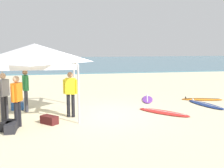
{
  "coord_description": "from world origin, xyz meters",
  "views": [
    {
      "loc": [
        -1.38,
        -10.25,
        2.69
      ],
      "look_at": [
        0.83,
        1.37,
        1.0
      ],
      "focal_mm": 43.67,
      "sensor_mm": 36.0,
      "label": 1
    }
  ],
  "objects_px": {
    "person_yellow": "(70,91)",
    "person_green": "(26,88)",
    "surfboard_navy": "(206,104)",
    "surfboard_red": "(163,112)",
    "cooler_box": "(18,105)",
    "gear_bag_by_pole": "(8,125)",
    "surfboard_orange": "(202,99)",
    "surfboard_purple": "(147,99)",
    "gear_bag_near_tent": "(49,120)",
    "gear_bag_on_sand": "(11,128)",
    "person_orange": "(17,98)",
    "canopy_tent": "(35,53)",
    "person_grey": "(4,93)"
  },
  "relations": [
    {
      "from": "surfboard_navy",
      "to": "gear_bag_near_tent",
      "type": "distance_m",
      "value": 7.03
    },
    {
      "from": "surfboard_red",
      "to": "gear_bag_by_pole",
      "type": "bearing_deg",
      "value": -168.96
    },
    {
      "from": "person_yellow",
      "to": "gear_bag_on_sand",
      "type": "relative_size",
      "value": 2.85
    },
    {
      "from": "person_green",
      "to": "gear_bag_near_tent",
      "type": "bearing_deg",
      "value": -63.76
    },
    {
      "from": "person_green",
      "to": "surfboard_orange",
      "type": "bearing_deg",
      "value": 5.76
    },
    {
      "from": "gear_bag_near_tent",
      "to": "person_orange",
      "type": "bearing_deg",
      "value": -167.46
    },
    {
      "from": "surfboard_purple",
      "to": "gear_bag_near_tent",
      "type": "relative_size",
      "value": 3.27
    },
    {
      "from": "person_orange",
      "to": "canopy_tent",
      "type": "bearing_deg",
      "value": 73.43
    },
    {
      "from": "person_orange",
      "to": "gear_bag_near_tent",
      "type": "height_order",
      "value": "person_orange"
    },
    {
      "from": "surfboard_purple",
      "to": "gear_bag_by_pole",
      "type": "relative_size",
      "value": 3.27
    },
    {
      "from": "person_grey",
      "to": "person_yellow",
      "type": "bearing_deg",
      "value": -0.9
    },
    {
      "from": "canopy_tent",
      "to": "person_grey",
      "type": "bearing_deg",
      "value": -152.07
    },
    {
      "from": "gear_bag_on_sand",
      "to": "cooler_box",
      "type": "xyz_separation_m",
      "value": [
        -0.24,
        3.08,
        0.06
      ]
    },
    {
      "from": "cooler_box",
      "to": "canopy_tent",
      "type": "bearing_deg",
      "value": -49.17
    },
    {
      "from": "person_grey",
      "to": "gear_bag_by_pole",
      "type": "height_order",
      "value": "person_grey"
    },
    {
      "from": "surfboard_orange",
      "to": "gear_bag_on_sand",
      "type": "bearing_deg",
      "value": -157.3
    },
    {
      "from": "surfboard_purple",
      "to": "person_yellow",
      "type": "height_order",
      "value": "person_yellow"
    },
    {
      "from": "surfboard_navy",
      "to": "canopy_tent",
      "type": "bearing_deg",
      "value": -177.62
    },
    {
      "from": "surfboard_navy",
      "to": "person_green",
      "type": "xyz_separation_m",
      "value": [
        -7.81,
        0.31,
        0.95
      ]
    },
    {
      "from": "person_green",
      "to": "surfboard_navy",
      "type": "bearing_deg",
      "value": -2.29
    },
    {
      "from": "surfboard_purple",
      "to": "surfboard_red",
      "type": "height_order",
      "value": "same"
    },
    {
      "from": "canopy_tent",
      "to": "cooler_box",
      "type": "bearing_deg",
      "value": 130.83
    },
    {
      "from": "surfboard_purple",
      "to": "person_green",
      "type": "height_order",
      "value": "person_green"
    },
    {
      "from": "gear_bag_near_tent",
      "to": "person_grey",
      "type": "bearing_deg",
      "value": 153.16
    },
    {
      "from": "surfboard_red",
      "to": "gear_bag_by_pole",
      "type": "relative_size",
      "value": 3.43
    },
    {
      "from": "surfboard_orange",
      "to": "person_green",
      "type": "bearing_deg",
      "value": -174.24
    },
    {
      "from": "surfboard_red",
      "to": "surfboard_purple",
      "type": "bearing_deg",
      "value": 85.72
    },
    {
      "from": "gear_bag_by_pole",
      "to": "gear_bag_on_sand",
      "type": "height_order",
      "value": "same"
    },
    {
      "from": "canopy_tent",
      "to": "cooler_box",
      "type": "height_order",
      "value": "canopy_tent"
    },
    {
      "from": "gear_bag_near_tent",
      "to": "gear_bag_by_pole",
      "type": "height_order",
      "value": "same"
    },
    {
      "from": "surfboard_purple",
      "to": "surfboard_red",
      "type": "distance_m",
      "value": 2.67
    },
    {
      "from": "surfboard_red",
      "to": "cooler_box",
      "type": "height_order",
      "value": "cooler_box"
    },
    {
      "from": "canopy_tent",
      "to": "gear_bag_near_tent",
      "type": "relative_size",
      "value": 5.28
    },
    {
      "from": "person_grey",
      "to": "cooler_box",
      "type": "relative_size",
      "value": 3.42
    },
    {
      "from": "surfboard_purple",
      "to": "gear_bag_by_pole",
      "type": "height_order",
      "value": "gear_bag_by_pole"
    },
    {
      "from": "person_yellow",
      "to": "person_green",
      "type": "bearing_deg",
      "value": 145.02
    },
    {
      "from": "surfboard_navy",
      "to": "person_orange",
      "type": "distance_m",
      "value": 8.1
    },
    {
      "from": "gear_bag_near_tent",
      "to": "cooler_box",
      "type": "relative_size",
      "value": 1.2
    },
    {
      "from": "gear_bag_on_sand",
      "to": "cooler_box",
      "type": "distance_m",
      "value": 3.09
    },
    {
      "from": "canopy_tent",
      "to": "person_yellow",
      "type": "height_order",
      "value": "canopy_tent"
    },
    {
      "from": "person_green",
      "to": "gear_bag_by_pole",
      "type": "xyz_separation_m",
      "value": [
        -0.3,
        -2.42,
        -0.85
      ]
    },
    {
      "from": "canopy_tent",
      "to": "person_yellow",
      "type": "xyz_separation_m",
      "value": [
        1.29,
        -0.61,
        -1.4
      ]
    },
    {
      "from": "surfboard_purple",
      "to": "person_orange",
      "type": "height_order",
      "value": "person_orange"
    },
    {
      "from": "person_orange",
      "to": "gear_bag_on_sand",
      "type": "relative_size",
      "value": 2.85
    },
    {
      "from": "person_orange",
      "to": "person_grey",
      "type": "relative_size",
      "value": 1.0
    },
    {
      "from": "person_green",
      "to": "gear_bag_on_sand",
      "type": "height_order",
      "value": "person_green"
    },
    {
      "from": "person_orange",
      "to": "surfboard_red",
      "type": "bearing_deg",
      "value": 9.55
    },
    {
      "from": "person_green",
      "to": "gear_bag_by_pole",
      "type": "bearing_deg",
      "value": -97.04
    },
    {
      "from": "person_orange",
      "to": "cooler_box",
      "type": "bearing_deg",
      "value": 98.59
    },
    {
      "from": "surfboard_orange",
      "to": "person_grey",
      "type": "height_order",
      "value": "person_grey"
    }
  ]
}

